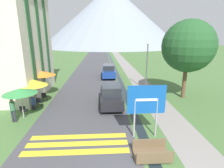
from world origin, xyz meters
TOP-DOWN VIEW (x-y plane):
  - ground_plane at (0.00, 20.00)m, footprint 160.00×160.00m
  - road at (-2.50, 30.00)m, footprint 6.40×60.00m
  - footpath at (3.60, 30.00)m, footprint 2.20×60.00m
  - drainage_channel at (1.20, 30.00)m, footprint 0.60×60.00m
  - crosswalk_marking at (-2.50, 3.37)m, footprint 5.44×1.84m
  - mountain_distant at (4.34, 95.15)m, footprint 73.76×73.76m
  - hotel_building at (-9.39, 12.00)m, footprint 5.64×8.17m
  - road_sign at (1.29, 3.88)m, footprint 2.13×0.11m
  - footbridge at (1.20, 2.09)m, footprint 1.70×1.10m
  - parked_car_near at (-0.40, 8.80)m, footprint 1.84×4.39m
  - parked_car_far at (-0.22, 18.98)m, footprint 1.86×4.49m
  - cafe_chair_middle at (-6.24, 8.65)m, footprint 0.40×0.40m
  - cafe_chair_near_left at (-6.77, 6.93)m, footprint 0.40×0.40m
  - cafe_chair_far_left at (-6.22, 9.88)m, footprint 0.40×0.40m
  - cafe_umbrella_front_green at (-6.70, 6.69)m, footprint 2.24×2.24m
  - cafe_umbrella_middle_yellow at (-6.67, 8.99)m, footprint 2.26×2.26m
  - cafe_umbrella_rear_orange at (-6.67, 11.40)m, footprint 2.37×2.37m
  - person_standing_terrace at (-7.09, 6.17)m, footprint 0.32×0.32m
  - person_seated_far at (-6.52, 8.15)m, footprint 0.32×0.32m
  - person_seated_near at (-6.85, 9.41)m, footprint 0.32×0.32m
  - streetlamp at (3.60, 12.97)m, footprint 0.28×0.28m
  - tree_by_path at (6.49, 10.28)m, footprint 4.59×4.59m

SIDE VIEW (x-z plane):
  - ground_plane at x=0.00m, z-range 0.00..0.00m
  - drainage_channel at x=1.20m, z-range 0.00..0.00m
  - road at x=-2.50m, z-range 0.00..0.01m
  - footpath at x=3.60m, z-range 0.00..0.01m
  - crosswalk_marking at x=-2.50m, z-range 0.00..0.01m
  - footbridge at x=1.20m, z-range -0.10..0.55m
  - cafe_chair_middle at x=-6.24m, z-range 0.09..0.94m
  - cafe_chair_near_left at x=-6.77m, z-range 0.09..0.94m
  - cafe_chair_far_left at x=-6.22m, z-range 0.09..0.94m
  - person_seated_near at x=-6.85m, z-range 0.07..1.28m
  - person_seated_far at x=-6.52m, z-range 0.07..1.31m
  - parked_car_near at x=-0.40m, z-range 0.00..1.82m
  - parked_car_far at x=-0.22m, z-range 0.00..1.82m
  - person_standing_terrace at x=-7.09m, z-range 0.13..1.78m
  - cafe_umbrella_middle_yellow at x=-6.67m, z-range 0.87..3.12m
  - cafe_umbrella_front_green at x=-6.70m, z-range 0.91..3.12m
  - road_sign at x=1.29m, z-range 0.50..3.59m
  - cafe_umbrella_rear_orange at x=-6.67m, z-range 1.03..3.48m
  - streetlamp at x=3.60m, z-range 0.48..5.51m
  - tree_by_path at x=6.49m, z-range 1.22..8.28m
  - hotel_building at x=-9.39m, z-range 0.43..10.79m
  - mountain_distant at x=4.34m, z-range 0.00..31.31m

